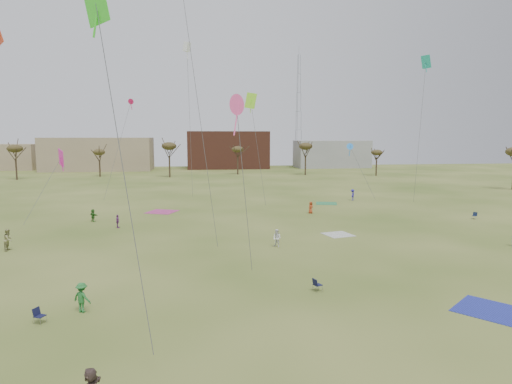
{
  "coord_description": "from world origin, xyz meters",
  "views": [
    {
      "loc": [
        -5.03,
        -25.32,
        10.26
      ],
      "look_at": [
        0.0,
        12.0,
        5.5
      ],
      "focal_mm": 30.71,
      "sensor_mm": 36.0,
      "label": 1
    }
  ],
  "objects": [
    {
      "name": "ground",
      "position": [
        0.0,
        0.0,
        0.0
      ],
      "size": [
        260.0,
        260.0,
        0.0
      ],
      "primitive_type": "plane",
      "color": "#3B531A",
      "rests_on": "ground"
    },
    {
      "name": "flyer_near_center",
      "position": [
        -11.87,
        0.51,
        0.89
      ],
      "size": [
        1.33,
        1.13,
        1.79
      ],
      "primitive_type": "imported",
      "rotation": [
        0.0,
        0.0,
        2.64
      ],
      "color": "#256F2F",
      "rests_on": "ground"
    },
    {
      "name": "spectator_fore_b",
      "position": [
        -22.14,
        16.17,
        0.99
      ],
      "size": [
        0.83,
        1.02,
        1.97
      ],
      "primitive_type": "imported",
      "rotation": [
        0.0,
        0.0,
        1.48
      ],
      "color": "#92915D",
      "rests_on": "ground"
    },
    {
      "name": "spectator_mid_d",
      "position": [
        -14.07,
        25.02,
        0.76
      ],
      "size": [
        0.38,
        0.89,
        1.52
      ],
      "primitive_type": "imported",
      "rotation": [
        0.0,
        0.0,
        1.58
      ],
      "color": "#80398A",
      "rests_on": "ground"
    },
    {
      "name": "spectator_mid_e",
      "position": [
        2.26,
        14.07,
        0.84
      ],
      "size": [
        1.03,
        1.03,
        1.68
      ],
      "primitive_type": "imported",
      "rotation": [
        0.0,
        0.0,
        5.5
      ],
      "color": "white",
      "rests_on": "ground"
    },
    {
      "name": "flyer_far_a",
      "position": [
        -17.69,
        29.28,
        0.76
      ],
      "size": [
        1.33,
        1.3,
        1.52
      ],
      "primitive_type": "imported",
      "rotation": [
        0.0,
        0.0,
        2.38
      ],
      "color": "#2D6B23",
      "rests_on": "ground"
    },
    {
      "name": "flyer_far_b",
      "position": [
        10.06,
        31.33,
        0.8
      ],
      "size": [
        0.93,
        0.84,
        1.6
      ],
      "primitive_type": "imported",
      "rotation": [
        0.0,
        0.0,
        0.54
      ],
      "color": "#AD3E1D",
      "rests_on": "ground"
    },
    {
      "name": "flyer_far_c",
      "position": [
        19.94,
        42.39,
        0.9
      ],
      "size": [
        1.17,
        1.34,
        1.8
      ],
      "primitive_type": "imported",
      "rotation": [
        0.0,
        0.0,
        4.18
      ],
      "color": "#292095",
      "rests_on": "ground"
    },
    {
      "name": "blanket_blue",
      "position": [
        12.08,
        -2.44,
        0.0
      ],
      "size": [
        4.92,
        4.92,
        0.03
      ],
      "primitive_type": "cube",
      "rotation": [
        0.0,
        0.0,
        0.69
      ],
      "color": "#232F9B",
      "rests_on": "ground"
    },
    {
      "name": "blanket_cream",
      "position": [
        9.6,
        18.34,
        0.0
      ],
      "size": [
        3.35,
        3.35,
        0.03
      ],
      "primitive_type": "cube",
      "rotation": [
        0.0,
        0.0,
        0.25
      ],
      "color": "beige",
      "rests_on": "ground"
    },
    {
      "name": "blanket_plum",
      "position": [
        -9.93,
        35.26,
        0.0
      ],
      "size": [
        4.83,
        4.83,
        0.03
      ],
      "primitive_type": "cube",
      "rotation": [
        0.0,
        0.0,
        2.75
      ],
      "color": "#B6387C",
      "rests_on": "ground"
    },
    {
      "name": "blanket_olive",
      "position": [
        14.75,
        39.62,
        0.0
      ],
      "size": [
        3.9,
        3.9,
        0.03
      ],
      "primitive_type": "cube",
      "rotation": [
        0.0,
        0.0,
        1.29
      ],
      "color": "#30844E",
      "rests_on": "ground"
    },
    {
      "name": "camp_chair_left",
      "position": [
        -13.81,
        -0.8,
        0.26
      ],
      "size": [
        0.71,
        0.69,
        0.87
      ],
      "rotation": [
        0.0,
        0.0,
        1.12
      ],
      "color": "#141637",
      "rests_on": "ground"
    },
    {
      "name": "camp_chair_center",
      "position": [
        2.82,
        2.13,
        0.26
      ],
      "size": [
        0.69,
        0.67,
        0.87
      ],
      "rotation": [
        0.0,
        0.0,
        1.96
      ],
      "color": "#15173A",
      "rests_on": "ground"
    },
    {
      "name": "camp_chair_right",
      "position": [
        29.38,
        24.57,
        0.26
      ],
      "size": [
        0.74,
        0.73,
        0.87
      ],
      "rotation": [
        0.0,
        0.0,
        5.38
      ],
      "color": "#141F39",
      "rests_on": "ground"
    },
    {
      "name": "kites_aloft",
      "position": [
        -3.14,
        24.5,
        19.09
      ],
      "size": [
        50.74,
        54.44,
        23.56
      ],
      "color": "red",
      "rests_on": "ground"
    },
    {
      "name": "tree_line",
      "position": [
        -2.85,
        79.12,
        7.09
      ],
      "size": [
        117.44,
        49.32,
        8.91
      ],
      "color": "#3A2B1E",
      "rests_on": "ground"
    },
    {
      "name": "building_tan",
      "position": [
        -35.0,
        115.0,
        5.0
      ],
      "size": [
        32.0,
        14.0,
        10.0
      ],
      "primitive_type": "cube",
      "color": "#937F60",
      "rests_on": "ground"
    },
    {
      "name": "building_brick",
      "position": [
        5.0,
        120.0,
        6.0
      ],
      "size": [
        26.0,
        16.0,
        12.0
      ],
      "primitive_type": "cube",
      "color": "brown",
      "rests_on": "ground"
    },
    {
      "name": "building_grey",
      "position": [
        40.0,
        118.0,
        4.5
      ],
      "size": [
        24.0,
        12.0,
        9.0
      ],
      "primitive_type": "cube",
      "color": "gray",
      "rests_on": "ground"
    },
    {
      "name": "building_tan_west",
      "position": [
        -65.0,
        122.0,
        4.0
      ],
      "size": [
        20.0,
        12.0,
        8.0
      ],
      "primitive_type": "cube",
      "color": "#937F60",
      "rests_on": "ground"
    },
    {
      "name": "radio_tower",
      "position": [
        30.0,
        125.0,
        19.21
      ],
      "size": [
        1.51,
        1.72,
        41.0
      ],
      "color": "#9EA3A8",
      "rests_on": "ground"
    }
  ]
}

